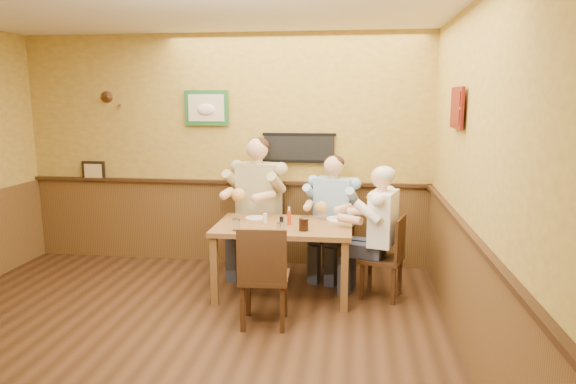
{
  "coord_description": "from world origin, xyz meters",
  "views": [
    {
      "loc": [
        1.58,
        -3.63,
        2.03
      ],
      "look_at": [
        0.92,
        1.43,
        1.1
      ],
      "focal_mm": 32.0,
      "sensor_mm": 36.0,
      "label": 1
    }
  ],
  "objects_px": {
    "cola_tumbler": "(304,224)",
    "chair_back_left": "(259,230)",
    "water_glass_mid": "(280,228)",
    "pepper_shaker": "(281,221)",
    "chair_right_end": "(382,257)",
    "dining_table": "(284,233)",
    "diner_tan_shirt": "(259,212)",
    "diner_blue_polo": "(334,222)",
    "diner_white_elder": "(382,240)",
    "chair_back_right": "(333,237)",
    "salt_shaker": "(265,218)",
    "water_glass_left": "(236,225)",
    "hot_sauce_bottle": "(289,217)",
    "chair_near_side": "(264,275)"
  },
  "relations": [
    {
      "from": "cola_tumbler",
      "to": "chair_back_left",
      "type": "bearing_deg",
      "value": 124.09
    },
    {
      "from": "water_glass_mid",
      "to": "pepper_shaker",
      "type": "height_order",
      "value": "water_glass_mid"
    },
    {
      "from": "chair_right_end",
      "to": "cola_tumbler",
      "type": "relative_size",
      "value": 6.96
    },
    {
      "from": "dining_table",
      "to": "diner_tan_shirt",
      "type": "bearing_deg",
      "value": 119.65
    },
    {
      "from": "diner_tan_shirt",
      "to": "pepper_shaker",
      "type": "relative_size",
      "value": 14.44
    },
    {
      "from": "chair_right_end",
      "to": "diner_blue_polo",
      "type": "distance_m",
      "value": 0.86
    },
    {
      "from": "diner_blue_polo",
      "to": "diner_white_elder",
      "type": "height_order",
      "value": "diner_blue_polo"
    },
    {
      "from": "chair_back_right",
      "to": "salt_shaker",
      "type": "relative_size",
      "value": 8.66
    },
    {
      "from": "dining_table",
      "to": "chair_right_end",
      "type": "distance_m",
      "value": 1.04
    },
    {
      "from": "chair_back_right",
      "to": "diner_blue_polo",
      "type": "height_order",
      "value": "diner_blue_polo"
    },
    {
      "from": "chair_back_right",
      "to": "chair_right_end",
      "type": "xyz_separation_m",
      "value": [
        0.53,
        -0.65,
        -0.01
      ]
    },
    {
      "from": "diner_blue_polo",
      "to": "cola_tumbler",
      "type": "height_order",
      "value": "diner_blue_polo"
    },
    {
      "from": "chair_back_right",
      "to": "water_glass_left",
      "type": "height_order",
      "value": "chair_back_right"
    },
    {
      "from": "water_glass_mid",
      "to": "diner_tan_shirt",
      "type": "bearing_deg",
      "value": 110.85
    },
    {
      "from": "diner_white_elder",
      "to": "water_glass_mid",
      "type": "height_order",
      "value": "diner_white_elder"
    },
    {
      "from": "chair_right_end",
      "to": "hot_sauce_bottle",
      "type": "xyz_separation_m",
      "value": [
        -0.96,
        -0.04,
        0.4
      ]
    },
    {
      "from": "water_glass_left",
      "to": "chair_back_right",
      "type": "bearing_deg",
      "value": 46.93
    },
    {
      "from": "chair_back_left",
      "to": "chair_back_right",
      "type": "distance_m",
      "value": 0.88
    },
    {
      "from": "diner_blue_polo",
      "to": "pepper_shaker",
      "type": "height_order",
      "value": "diner_blue_polo"
    },
    {
      "from": "water_glass_left",
      "to": "pepper_shaker",
      "type": "xyz_separation_m",
      "value": [
        0.42,
        0.22,
        -0.01
      ]
    },
    {
      "from": "water_glass_left",
      "to": "hot_sauce_bottle",
      "type": "height_order",
      "value": "hot_sauce_bottle"
    },
    {
      "from": "chair_near_side",
      "to": "chair_back_left",
      "type": "bearing_deg",
      "value": -81.25
    },
    {
      "from": "chair_back_right",
      "to": "water_glass_left",
      "type": "relative_size",
      "value": 7.7
    },
    {
      "from": "water_glass_left",
      "to": "chair_right_end",
      "type": "bearing_deg",
      "value": 12.94
    },
    {
      "from": "diner_tan_shirt",
      "to": "cola_tumbler",
      "type": "distance_m",
      "value": 1.1
    },
    {
      "from": "water_glass_left",
      "to": "pepper_shaker",
      "type": "distance_m",
      "value": 0.47
    },
    {
      "from": "chair_right_end",
      "to": "chair_near_side",
      "type": "relative_size",
      "value": 0.92
    },
    {
      "from": "chair_right_end",
      "to": "dining_table",
      "type": "bearing_deg",
      "value": -71.81
    },
    {
      "from": "dining_table",
      "to": "chair_back_right",
      "type": "bearing_deg",
      "value": 54.56
    },
    {
      "from": "diner_tan_shirt",
      "to": "water_glass_left",
      "type": "xyz_separation_m",
      "value": [
        -0.05,
        -0.98,
        0.09
      ]
    },
    {
      "from": "diner_white_elder",
      "to": "salt_shaker",
      "type": "distance_m",
      "value": 1.23
    },
    {
      "from": "chair_back_left",
      "to": "hot_sauce_bottle",
      "type": "relative_size",
      "value": 5.97
    },
    {
      "from": "water_glass_left",
      "to": "cola_tumbler",
      "type": "bearing_deg",
      "value": 6.09
    },
    {
      "from": "diner_blue_polo",
      "to": "pepper_shaker",
      "type": "distance_m",
      "value": 0.93
    },
    {
      "from": "diner_tan_shirt",
      "to": "water_glass_mid",
      "type": "height_order",
      "value": "diner_tan_shirt"
    },
    {
      "from": "chair_back_left",
      "to": "water_glass_left",
      "type": "relative_size",
      "value": 8.77
    },
    {
      "from": "chair_near_side",
      "to": "diner_tan_shirt",
      "type": "xyz_separation_m",
      "value": [
        -0.31,
        1.44,
        0.25
      ]
    },
    {
      "from": "chair_back_left",
      "to": "chair_near_side",
      "type": "distance_m",
      "value": 1.48
    },
    {
      "from": "cola_tumbler",
      "to": "diner_tan_shirt",
      "type": "bearing_deg",
      "value": 124.09
    },
    {
      "from": "chair_near_side",
      "to": "diner_tan_shirt",
      "type": "bearing_deg",
      "value": -81.25
    },
    {
      "from": "chair_near_side",
      "to": "pepper_shaker",
      "type": "xyz_separation_m",
      "value": [
        0.06,
        0.68,
        0.33
      ]
    },
    {
      "from": "chair_back_left",
      "to": "dining_table",
      "type": "bearing_deg",
      "value": -43.9
    },
    {
      "from": "hot_sauce_bottle",
      "to": "diner_blue_polo",
      "type": "bearing_deg",
      "value": 57.99
    },
    {
      "from": "dining_table",
      "to": "chair_back_left",
      "type": "xyz_separation_m",
      "value": [
        -0.39,
        0.68,
        -0.16
      ]
    },
    {
      "from": "diner_white_elder",
      "to": "salt_shaker",
      "type": "height_order",
      "value": "diner_white_elder"
    },
    {
      "from": "salt_shaker",
      "to": "chair_back_left",
      "type": "bearing_deg",
      "value": 106.03
    },
    {
      "from": "chair_back_right",
      "to": "water_glass_left",
      "type": "distance_m",
      "value": 1.4
    },
    {
      "from": "dining_table",
      "to": "chair_near_side",
      "type": "height_order",
      "value": "chair_near_side"
    },
    {
      "from": "chair_back_left",
      "to": "diner_white_elder",
      "type": "relative_size",
      "value": 0.82
    },
    {
      "from": "chair_right_end",
      "to": "hot_sauce_bottle",
      "type": "distance_m",
      "value": 1.04
    }
  ]
}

